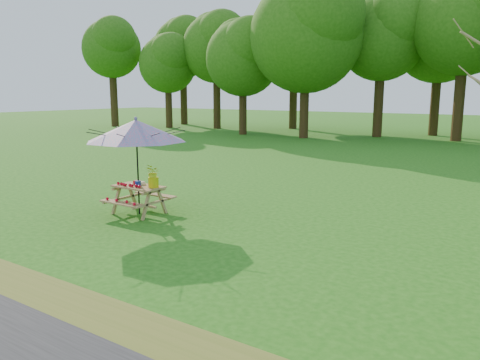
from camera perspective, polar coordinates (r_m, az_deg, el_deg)
The scene contains 7 objects.
ground at distance 9.47m, azimuth -12.09°, elevation -6.83°, with size 120.00×120.00×0.00m, color #206713.
drygrass_strip at distance 7.90m, azimuth -27.02°, elevation -11.33°, with size 120.00×1.20×0.01m, color olive.
picnic_table at distance 11.17m, azimuth -12.22°, elevation -2.42°, with size 1.20×1.32×0.67m.
patio_umbrella at distance 10.93m, azimuth -12.54°, elevation 5.90°, with size 2.94×2.94×2.26m.
produce_bins at distance 11.14m, azimuth -12.27°, elevation -0.37°, with size 0.31×0.33×0.13m.
tomatoes_row at distance 11.08m, azimuth -13.49°, elevation -0.58°, with size 0.77×0.13×0.07m, color red, non-canonical shape.
flower_bucket at distance 10.79m, azimuth -10.53°, elevation 0.58°, with size 0.39×0.37×0.53m.
Camera 1 is at (6.53, -6.26, 2.80)m, focal length 35.00 mm.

